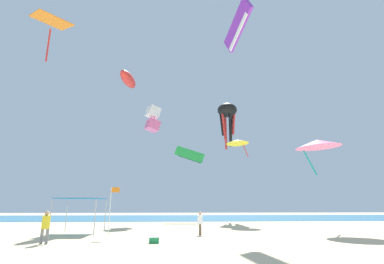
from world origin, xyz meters
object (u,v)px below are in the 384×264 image
Objects in this scene: cooler_box at (154,240)px; kite_parafoil_green at (189,155)px; kite_octopus_black at (227,113)px; kite_box_white at (153,119)px; banner_flag at (111,206)px; kite_delta_pink at (318,144)px; canopy_tent at (81,200)px; person_leftmost at (200,221)px; kite_delta_yellow at (237,142)px; kite_parafoil_purple at (237,27)px; kite_diamond_orange at (51,23)px; person_near_tent at (46,224)px; kite_inflatable_red at (128,79)px.

kite_parafoil_green reaches higher than cooler_box.
kite_octopus_black is 1.97× the size of kite_box_white.
kite_delta_pink reaches higher than banner_flag.
canopy_tent is 4.09m from banner_flag.
kite_delta_yellow is at bearing 168.54° from person_leftmost.
canopy_tent is 23.67m from kite_parafoil_purple.
kite_parafoil_green is (-10.38, 17.12, 1.85)m from kite_delta_pink.
kite_parafoil_purple is (-5.66, 3.75, 13.95)m from kite_delta_pink.
cooler_box is 20.73m from kite_diamond_orange.
kite_parafoil_green is (9.17, 23.24, 8.05)m from person_near_tent.
person_leftmost is 20.42m from kite_box_white.
kite_parafoil_green reaches higher than canopy_tent.
person_leftmost is 5.27m from cooler_box.
canopy_tent is 20.67m from kite_parafoil_green.
kite_delta_yellow is at bearing -120.53° from person_near_tent.
kite_parafoil_purple is at bearing -48.93° from kite_parafoil_green.
canopy_tent is at bearing -31.09° from kite_diamond_orange.
person_leftmost reaches higher than cooler_box.
kite_box_white is (-15.52, 13.63, 6.13)m from kite_delta_pink.
person_leftmost is at bearing -10.55° from kite_box_white.
kite_diamond_orange is at bearing 64.51° from kite_octopus_black.
kite_delta_pink is 25.59m from kite_diamond_orange.
kite_delta_yellow is at bearing 100.46° from kite_inflatable_red.
banner_flag is at bearing -120.41° from person_near_tent.
kite_delta_yellow is (13.52, 0.58, -7.64)m from kite_inflatable_red.
kite_parafoil_green is at bearing -154.96° from kite_delta_pink.
kite_diamond_orange is 18.68m from kite_parafoil_purple.
kite_parafoil_green is 13.72m from kite_inflatable_red.
person_leftmost is at bearing 92.38° from kite_octopus_black.
kite_parafoil_purple is at bearing 31.32° from banner_flag.
person_leftmost is 6.44m from banner_flag.
banner_flag is at bearing -32.85° from kite_box_white.
kite_box_white is (4.09, 13.78, 10.90)m from canopy_tent.
kite_delta_pink is 11.32m from kite_delta_yellow.
canopy_tent is 1.78× the size of person_near_tent.
kite_box_white is (-5.13, -3.49, 4.28)m from kite_parafoil_green.
kite_octopus_black is at bearing -16.79° from kite_parafoil_purple.
kite_octopus_black is at bearing 60.00° from banner_flag.
kite_parafoil_purple reaches higher than kite_octopus_black.
kite_diamond_orange reaches higher than canopy_tent.
kite_box_white is at bearing 33.01° from kite_parafoil_purple.
cooler_box is (3.25, -3.07, -1.85)m from banner_flag.
kite_parafoil_purple reaches higher than kite_diamond_orange.
kite_octopus_black reaches higher than canopy_tent.
kite_box_white is at bearing -137.49° from kite_delta_pink.
kite_delta_pink is 1.14× the size of kite_delta_yellow.
kite_inflatable_red is 11.58m from kite_diamond_orange.
kite_delta_yellow reaches higher than canopy_tent.
kite_delta_yellow reaches higher than cooler_box.
kite_parafoil_green reaches higher than kite_delta_yellow.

